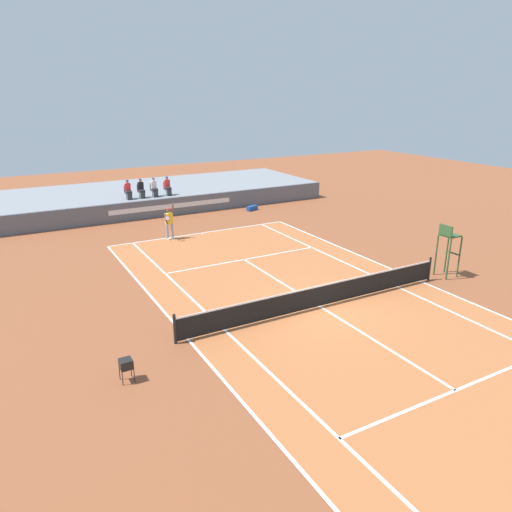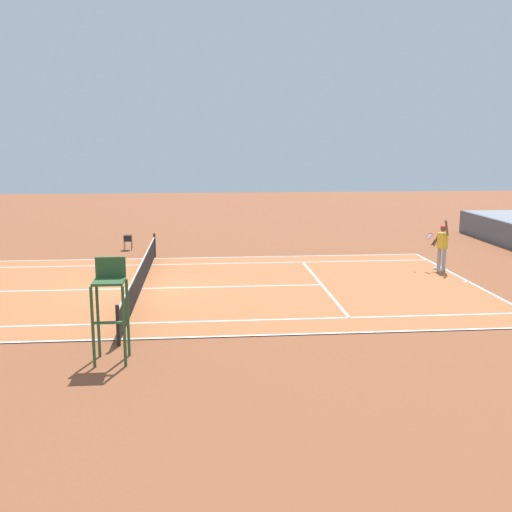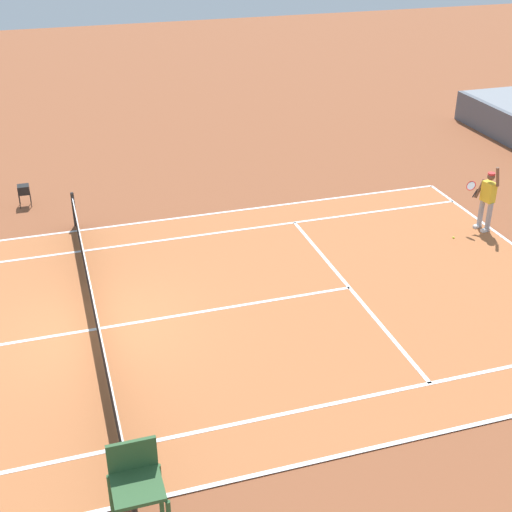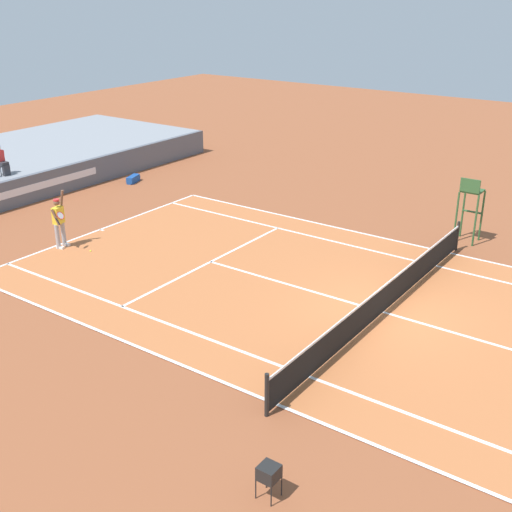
{
  "view_description": "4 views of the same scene",
  "coord_description": "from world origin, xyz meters",
  "views": [
    {
      "loc": [
        -10.54,
        -13.84,
        7.96
      ],
      "look_at": [
        -0.61,
        4.08,
        1.0
      ],
      "focal_mm": 33.89,
      "sensor_mm": 36.0,
      "label": 1
    },
    {
      "loc": [
        20.65,
        2.19,
        5.1
      ],
      "look_at": [
        -0.61,
        4.08,
        1.0
      ],
      "focal_mm": 41.98,
      "sensor_mm": 36.0,
      "label": 2
    },
    {
      "loc": [
        14.28,
        -0.55,
        9.26
      ],
      "look_at": [
        -0.61,
        4.08,
        1.0
      ],
      "focal_mm": 49.79,
      "sensor_mm": 36.0,
      "label": 3
    },
    {
      "loc": [
        -15.66,
        -6.63,
        8.66
      ],
      "look_at": [
        -0.61,
        4.08,
        1.0
      ],
      "focal_mm": 45.59,
      "sensor_mm": 36.0,
      "label": 4
    }
  ],
  "objects": [
    {
      "name": "ground_plane",
      "position": [
        0.0,
        0.0,
        0.0
      ],
      "size": [
        80.0,
        80.0,
        0.0
      ],
      "primitive_type": "plane",
      "color": "brown"
    },
    {
      "name": "tennis_ball",
      "position": [
        -1.72,
        10.47,
        0.03
      ],
      "size": [
        0.07,
        0.07,
        0.07
      ],
      "primitive_type": "sphere",
      "color": "#D1E533",
      "rests_on": "ground"
    },
    {
      "name": "umpire_chair",
      "position": [
        6.96,
        0.0,
        1.56
      ],
      "size": [
        0.77,
        0.77,
        2.44
      ],
      "color": "#2D562D",
      "rests_on": "ground"
    },
    {
      "name": "ball_hopper",
      "position": [
        -7.93,
        -1.41,
        0.57
      ],
      "size": [
        0.36,
        0.36,
        0.7
      ],
      "color": "black",
      "rests_on": "ground"
    },
    {
      "name": "tennis_player",
      "position": [
        -2.03,
        11.63,
        0.99
      ],
      "size": [
        0.74,
        0.74,
        2.08
      ],
      "color": "#9E9EA3",
      "rests_on": "ground"
    },
    {
      "name": "court",
      "position": [
        0.0,
        0.0,
        0.01
      ],
      "size": [
        11.08,
        23.88,
        0.03
      ],
      "color": "#B76638",
      "rests_on": "ground"
    },
    {
      "name": "net",
      "position": [
        0.0,
        0.0,
        0.52
      ],
      "size": [
        11.98,
        0.1,
        1.07
      ],
      "color": "black",
      "rests_on": "ground"
    }
  ]
}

